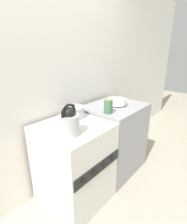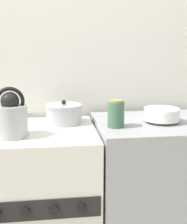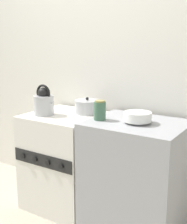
{
  "view_description": "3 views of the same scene",
  "coord_description": "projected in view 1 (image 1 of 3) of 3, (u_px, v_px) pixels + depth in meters",
  "views": [
    {
      "loc": [
        -1.02,
        -0.81,
        1.54
      ],
      "look_at": [
        0.27,
        0.29,
        0.93
      ],
      "focal_mm": 28.0,
      "sensor_mm": 36.0,
      "label": 1
    },
    {
      "loc": [
        0.08,
        -1.44,
        1.35
      ],
      "look_at": [
        0.32,
        0.35,
        0.95
      ],
      "focal_mm": 50.0,
      "sensor_mm": 36.0,
      "label": 2
    },
    {
      "loc": [
        1.67,
        -1.8,
        1.5
      ],
      "look_at": [
        0.32,
        0.28,
        0.93
      ],
      "focal_mm": 50.0,
      "sensor_mm": 36.0,
      "label": 3
    }
  ],
  "objects": [
    {
      "name": "cooking_pot",
      "position": [
        74.0,
        112.0,
        1.81
      ],
      "size": [
        0.23,
        0.23,
        0.15
      ],
      "color": "#B2B2B7",
      "rests_on": "stove"
    },
    {
      "name": "kettle",
      "position": [
        69.0,
        122.0,
        1.44
      ],
      "size": [
        0.22,
        0.18,
        0.27
      ],
      "color": "#B2B2B7",
      "rests_on": "stove"
    },
    {
      "name": "enamel_bowl",
      "position": [
        118.0,
        102.0,
        2.11
      ],
      "size": [
        0.21,
        0.21,
        0.09
      ],
      "color": "white",
      "rests_on": "counter"
    },
    {
      "name": "ground_plane",
      "position": [
        98.0,
        212.0,
        1.75
      ],
      "size": [
        12.0,
        12.0,
        0.0
      ],
      "primitive_type": "plane",
      "color": "#B2A893"
    },
    {
      "name": "wall_back",
      "position": [
        45.0,
        80.0,
        1.75
      ],
      "size": [
        7.0,
        0.06,
        2.5
      ],
      "color": "silver",
      "rests_on": "ground_plane"
    },
    {
      "name": "stove",
      "position": [
        75.0,
        164.0,
        1.79
      ],
      "size": [
        0.64,
        0.65,
        0.86
      ],
      "color": "silver",
      "rests_on": "ground_plane"
    },
    {
      "name": "storage_jar",
      "position": [
        108.0,
        106.0,
        1.85
      ],
      "size": [
        0.09,
        0.09,
        0.15
      ],
      "color": "#3F664C",
      "rests_on": "counter"
    },
    {
      "name": "counter",
      "position": [
        114.0,
        138.0,
        2.29
      ],
      "size": [
        0.74,
        0.62,
        0.89
      ],
      "color": "#99999E",
      "rests_on": "ground_plane"
    }
  ]
}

